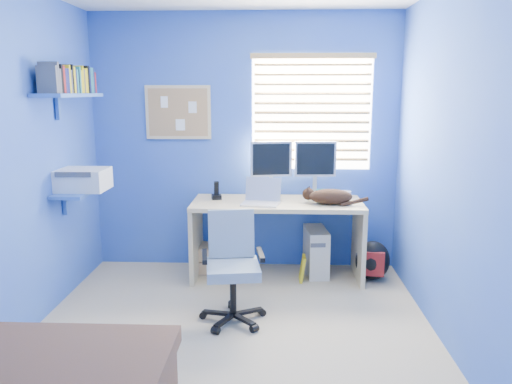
{
  "coord_description": "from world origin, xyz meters",
  "views": [
    {
      "loc": [
        0.31,
        -3.31,
        1.75
      ],
      "look_at": [
        0.15,
        0.65,
        0.95
      ],
      "focal_mm": 35.0,
      "sensor_mm": 36.0,
      "label": 1
    }
  ],
  "objects_px": {
    "cat": "(331,197)",
    "tower_pc": "(316,251)",
    "laptop": "(261,193)",
    "desk": "(277,239)",
    "office_chair": "(233,281)"
  },
  "relations": [
    {
      "from": "cat",
      "to": "tower_pc",
      "type": "height_order",
      "value": "cat"
    },
    {
      "from": "tower_pc",
      "to": "laptop",
      "type": "bearing_deg",
      "value": -161.75
    },
    {
      "from": "tower_pc",
      "to": "desk",
      "type": "bearing_deg",
      "value": -171.6
    },
    {
      "from": "laptop",
      "to": "tower_pc",
      "type": "xyz_separation_m",
      "value": [
        0.53,
        0.24,
        -0.62
      ]
    },
    {
      "from": "tower_pc",
      "to": "office_chair",
      "type": "height_order",
      "value": "office_chair"
    },
    {
      "from": "laptop",
      "to": "office_chair",
      "type": "distance_m",
      "value": 0.97
    },
    {
      "from": "office_chair",
      "to": "laptop",
      "type": "bearing_deg",
      "value": 76.54
    },
    {
      "from": "tower_pc",
      "to": "office_chair",
      "type": "xyz_separation_m",
      "value": [
        -0.72,
        -1.03,
        0.09
      ]
    },
    {
      "from": "cat",
      "to": "laptop",
      "type": "bearing_deg",
      "value": -159.86
    },
    {
      "from": "laptop",
      "to": "office_chair",
      "type": "bearing_deg",
      "value": -93.73
    },
    {
      "from": "laptop",
      "to": "tower_pc",
      "type": "distance_m",
      "value": 0.85
    },
    {
      "from": "laptop",
      "to": "cat",
      "type": "bearing_deg",
      "value": 13.71
    },
    {
      "from": "laptop",
      "to": "cat",
      "type": "height_order",
      "value": "laptop"
    },
    {
      "from": "cat",
      "to": "tower_pc",
      "type": "xyz_separation_m",
      "value": [
        -0.1,
        0.19,
        -0.59
      ]
    },
    {
      "from": "laptop",
      "to": "desk",
      "type": "bearing_deg",
      "value": 52.64
    }
  ]
}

